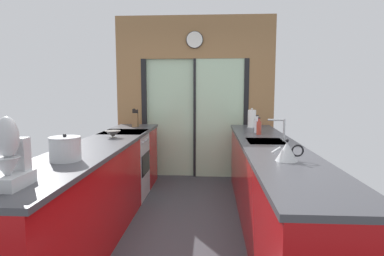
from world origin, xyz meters
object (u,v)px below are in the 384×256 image
object	(u,v)px
kettle	(287,151)
soap_bottle_near	(259,127)
mixing_bowl	(113,134)
soap_bottle_far	(257,125)
oven_range	(125,165)
stand_mixer	(10,160)
knife_block	(135,120)
stock_pot	(65,149)
paper_towel_roll	(252,119)

from	to	relation	value
kettle	soap_bottle_near	bearing A→B (deg)	90.06
mixing_bowl	kettle	size ratio (longest dim) A/B	0.73
mixing_bowl	soap_bottle_far	size ratio (longest dim) A/B	0.79
oven_range	mixing_bowl	world-z (taller)	mixing_bowl
stand_mixer	soap_bottle_far	xyz separation A→B (m)	(1.78, 2.52, -0.06)
knife_block	stock_pot	size ratio (longest dim) A/B	1.13
stock_pot	kettle	distance (m)	1.78
oven_range	kettle	size ratio (longest dim) A/B	3.60
oven_range	mixing_bowl	size ratio (longest dim) A/B	4.96
stock_pot	soap_bottle_far	bearing A→B (deg)	45.53
kettle	soap_bottle_far	world-z (taller)	soap_bottle_far
knife_block	stand_mixer	xyz separation A→B (m)	(0.00, -3.11, 0.05)
soap_bottle_near	paper_towel_roll	size ratio (longest dim) A/B	0.74
knife_block	soap_bottle_far	xyz separation A→B (m)	(1.78, -0.59, -0.01)
stand_mixer	stock_pot	bearing A→B (deg)	90.00
kettle	mixing_bowl	bearing A→B (deg)	147.13
knife_block	soap_bottle_far	bearing A→B (deg)	-18.46
knife_block	soap_bottle_far	distance (m)	1.88
stand_mixer	kettle	distance (m)	1.96
stock_pot	paper_towel_roll	world-z (taller)	paper_towel_roll
mixing_bowl	knife_block	size ratio (longest dim) A/B	0.66
soap_bottle_near	soap_bottle_far	bearing A→B (deg)	90.00
mixing_bowl	soap_bottle_near	bearing A→B (deg)	12.18
stand_mixer	paper_towel_roll	bearing A→B (deg)	60.04
stand_mixer	soap_bottle_far	world-z (taller)	stand_mixer
kettle	soap_bottle_far	bearing A→B (deg)	90.05
kettle	oven_range	bearing A→B (deg)	136.47
knife_block	soap_bottle_near	xyz separation A→B (m)	(1.78, -0.77, -0.02)
paper_towel_roll	mixing_bowl	bearing A→B (deg)	-147.66
soap_bottle_far	stock_pot	bearing A→B (deg)	-134.47
knife_block	stock_pot	bearing A→B (deg)	-90.00
paper_towel_roll	kettle	bearing A→B (deg)	-89.96
stock_pot	soap_bottle_far	world-z (taller)	soap_bottle_far
mixing_bowl	stock_pot	xyz separation A→B (m)	(0.00, -1.25, 0.05)
mixing_bowl	stand_mixer	size ratio (longest dim) A/B	0.44
mixing_bowl	stand_mixer	bearing A→B (deg)	-90.00
oven_range	stand_mixer	size ratio (longest dim) A/B	2.19
soap_bottle_near	paper_towel_roll	world-z (taller)	paper_towel_roll
soap_bottle_far	paper_towel_roll	bearing A→B (deg)	90.00
knife_block	soap_bottle_far	size ratio (longest dim) A/B	1.20
oven_range	kettle	xyz separation A→B (m)	(1.80, -1.71, 0.54)
knife_block	paper_towel_roll	world-z (taller)	paper_towel_roll
knife_block	stock_pot	distance (m)	2.41
mixing_bowl	kettle	bearing A→B (deg)	-32.87
soap_bottle_near	stock_pot	bearing A→B (deg)	-137.37
knife_block	paper_towel_roll	distance (m)	1.78
mixing_bowl	paper_towel_roll	distance (m)	2.11
oven_range	soap_bottle_far	xyz separation A→B (m)	(1.80, 0.00, 0.56)
oven_range	stock_pot	size ratio (longest dim) A/B	3.69
kettle	soap_bottle_near	xyz separation A→B (m)	(-0.00, 1.54, 0.01)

